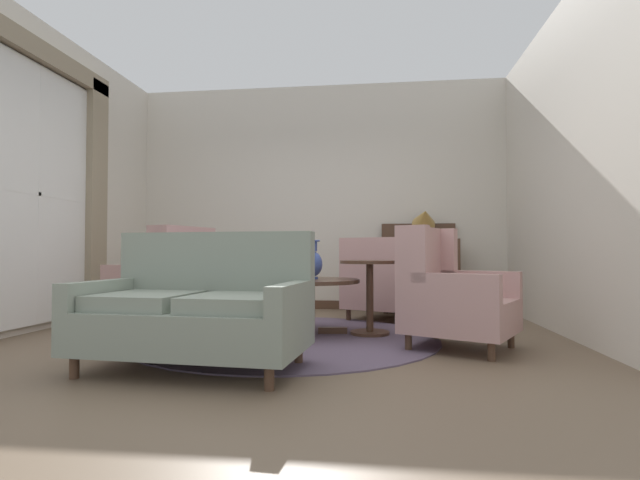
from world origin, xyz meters
TOP-DOWN VIEW (x-y plane):
  - ground at (0.00, 0.00)m, footprint 7.61×7.61m
  - wall_back at (0.00, 2.72)m, footprint 5.39×0.08m
  - wall_left at (-2.62, 0.82)m, footprint 0.08×3.81m
  - wall_right at (2.62, 0.82)m, footprint 0.08×3.81m
  - baseboard_back at (0.00, 2.66)m, footprint 5.23×0.03m
  - area_rug at (0.00, 0.30)m, footprint 2.79×2.79m
  - window_with_curtains at (-2.52, 0.36)m, footprint 0.12×2.15m
  - coffee_table at (0.19, 0.54)m, footprint 0.96×0.96m
  - porcelain_vase at (0.22, 0.54)m, footprint 0.19×0.19m
  - settee at (-0.37, -0.91)m, footprint 1.54×0.95m
  - armchair_far_left at (-1.37, 0.74)m, footprint 1.09×0.98m
  - armchair_back_corner at (1.44, 0.02)m, footprint 1.07×1.05m
  - armchair_foreground_right at (0.89, 1.61)m, footprint 1.05×1.05m
  - side_table at (0.77, 0.56)m, footprint 0.57×0.57m
  - sideboard at (1.39, 2.42)m, footprint 0.99×0.43m
  - gramophone at (1.43, 2.34)m, footprint 0.34×0.41m

SIDE VIEW (x-z plane):
  - ground at x=0.00m, z-range 0.00..0.00m
  - area_rug at x=0.00m, z-range 0.00..0.01m
  - baseboard_back at x=0.00m, z-range 0.00..0.12m
  - settee at x=-0.37m, z-range -0.08..0.86m
  - armchair_foreground_right at x=0.89m, z-range -0.06..0.90m
  - armchair_back_corner at x=1.44m, z-range -0.07..0.93m
  - side_table at x=0.77m, z-range 0.08..0.79m
  - armchair_far_left at x=-1.37m, z-range -0.09..0.97m
  - coffee_table at x=0.19m, z-range 0.18..0.71m
  - sideboard at x=1.39m, z-range -0.05..1.14m
  - porcelain_vase at x=0.22m, z-range 0.51..0.89m
  - gramophone at x=1.43m, z-range 0.96..1.44m
  - window_with_curtains at x=-2.52m, z-range 0.10..2.98m
  - wall_back at x=0.00m, z-range 0.00..3.18m
  - wall_left at x=-2.62m, z-range 0.00..3.18m
  - wall_right at x=2.62m, z-range 0.00..3.18m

